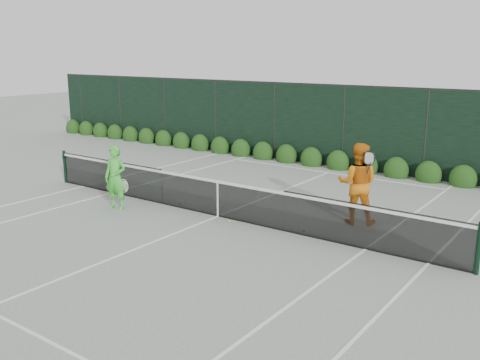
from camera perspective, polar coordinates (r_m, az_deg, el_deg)
The scene contains 8 objects.
ground at distance 14.11m, azimuth -2.36°, elevation -3.90°, with size 80.00×80.00×0.00m, color gray.
tennis_net at distance 13.98m, azimuth -2.46°, elevation -1.81°, with size 12.90×0.10×1.07m.
player_woman at distance 14.96m, azimuth -13.13°, elevation 0.24°, with size 0.73×0.57×1.76m.
player_man at distance 13.67m, azimuth 12.43°, elevation -0.34°, with size 1.20×1.07×2.04m.
court_lines at distance 14.11m, azimuth -2.36°, elevation -3.88°, with size 11.03×23.83×0.01m.
windscreen_fence at distance 11.78m, azimuth -10.60°, elevation -0.03°, with size 32.00×21.07×3.06m.
hedge_row at distance 19.99m, azimuth 10.39°, elevation 1.82°, with size 31.66×0.65×0.94m.
tennis_balls at distance 13.88m, azimuth -0.61°, elevation -4.04°, with size 4.07×0.57×0.07m.
Camera 1 is at (8.34, -10.57, 4.25)m, focal length 40.00 mm.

